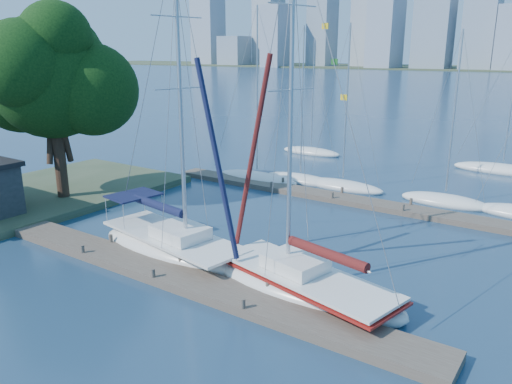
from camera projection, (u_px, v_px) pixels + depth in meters
The scene contains 13 objects.
ground at pixel (168, 278), 23.28m from camera, with size 700.00×700.00×0.00m, color #172D4B.
near_dock at pixel (168, 274), 23.23m from camera, with size 26.00×2.00×0.40m, color #4A3E36.
far_dock at pixel (350, 200), 34.83m from camera, with size 30.00×1.80×0.36m, color #4A3E36.
shore at pixel (21, 199), 34.85m from camera, with size 12.00×22.00×0.50m, color #38472D.
tree at pixel (51, 75), 32.36m from camera, with size 10.47×9.52×13.24m.
sailboat_navy at pixel (173, 235), 25.60m from camera, with size 9.87×4.61×15.33m.
sailboat_maroon at pixel (305, 271), 21.22m from camera, with size 9.47×4.89×15.62m.
bg_boat_0 at pixel (257, 178), 40.62m from camera, with size 7.67×4.40×13.88m.
bg_boat_1 at pixel (300, 179), 40.36m from camera, with size 6.75×2.73×12.38m.
bg_boat_2 at pixel (343, 186), 38.38m from camera, with size 6.85×3.47×12.46m.
bg_boat_3 at pixel (445, 201), 34.44m from camera, with size 6.34×4.42×11.89m.
bg_boat_6 at pixel (311, 152), 51.43m from camera, with size 6.72×4.31×11.74m.
bg_boat_7 at pixel (502, 170), 43.42m from camera, with size 8.37×3.61×12.13m.
Camera 1 is at (15.47, -15.23, 10.19)m, focal length 35.00 mm.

